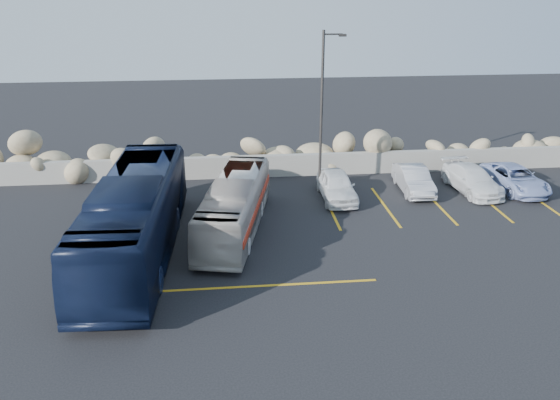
{
  "coord_description": "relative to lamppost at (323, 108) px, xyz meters",
  "views": [
    {
      "loc": [
        -2.22,
        -16.67,
        10.08
      ],
      "look_at": [
        -0.11,
        4.0,
        1.75
      ],
      "focal_mm": 35.0,
      "sensor_mm": 36.0,
      "label": 1
    }
  ],
  "objects": [
    {
      "name": "car_c",
      "position": [
        7.75,
        -0.88,
        -3.67
      ],
      "size": [
        2.14,
        4.48,
        1.26
      ],
      "primitive_type": "imported",
      "rotation": [
        0.0,
        0.0,
        0.09
      ],
      "color": "white",
      "rests_on": "ground"
    },
    {
      "name": "parking_lines",
      "position": [
        2.09,
        -3.93,
        -4.29
      ],
      "size": [
        18.16,
        9.36,
        0.01
      ],
      "color": "#C28F16",
      "rests_on": "ground"
    },
    {
      "name": "car_b",
      "position": [
        4.73,
        -0.6,
        -3.66
      ],
      "size": [
        1.52,
        3.93,
        1.28
      ],
      "primitive_type": "imported",
      "rotation": [
        0.0,
        0.0,
        -0.04
      ],
      "color": "#B3B3B8",
      "rests_on": "ground"
    },
    {
      "name": "seawall",
      "position": [
        -2.56,
        2.5,
        -3.7
      ],
      "size": [
        60.0,
        0.4,
        1.2
      ],
      "primitive_type": "cube",
      "color": "gray",
      "rests_on": "ground"
    },
    {
      "name": "tour_coach",
      "position": [
        -8.4,
        -6.28,
        -2.69
      ],
      "size": [
        3.15,
        11.6,
        3.2
      ],
      "primitive_type": "imported",
      "rotation": [
        0.0,
        0.0,
        -0.04
      ],
      "color": "black",
      "rests_on": "ground"
    },
    {
      "name": "ground",
      "position": [
        -2.56,
        -9.5,
        -4.3
      ],
      "size": [
        90.0,
        90.0,
        0.0
      ],
      "primitive_type": "plane",
      "color": "black",
      "rests_on": "ground"
    },
    {
      "name": "car_d",
      "position": [
        10.04,
        -0.93,
        -3.69
      ],
      "size": [
        2.31,
        4.51,
        1.22
      ],
      "primitive_type": "imported",
      "rotation": [
        0.0,
        0.0,
        0.07
      ],
      "color": "#95A5D4",
      "rests_on": "ground"
    },
    {
      "name": "car_a",
      "position": [
        0.6,
        -1.22,
        -3.62
      ],
      "size": [
        1.61,
        3.99,
        1.36
      ],
      "primitive_type": "imported",
      "rotation": [
        0.0,
        0.0,
        -0.0
      ],
      "color": "white",
      "rests_on": "ground"
    },
    {
      "name": "vintage_bus",
      "position": [
        -4.51,
        -4.49,
        -3.13
      ],
      "size": [
        3.61,
        8.57,
        2.33
      ],
      "primitive_type": "imported",
      "rotation": [
        0.0,
        0.0,
        -0.2
      ],
      "color": "beige",
      "rests_on": "ground"
    },
    {
      "name": "riprap_pile",
      "position": [
        -2.56,
        3.7,
        -3.0
      ],
      "size": [
        54.0,
        2.8,
        2.6
      ],
      "primitive_type": null,
      "color": "#958161",
      "rests_on": "ground"
    },
    {
      "name": "lamppost",
      "position": [
        0.0,
        0.0,
        0.0
      ],
      "size": [
        1.14,
        0.18,
        8.0
      ],
      "color": "#332F2D",
      "rests_on": "ground"
    }
  ]
}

